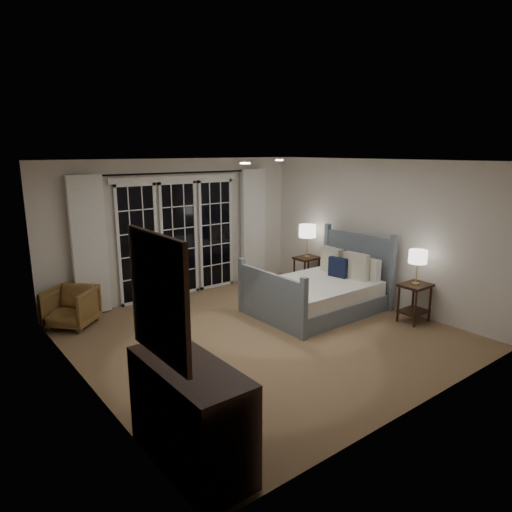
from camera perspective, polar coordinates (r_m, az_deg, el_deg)
floor at (r=6.79m, az=0.84°, el=-9.81°), size 5.00×5.00×0.00m
ceiling at (r=6.26m, az=0.92°, el=11.79°), size 5.00×5.00×0.00m
wall_left at (r=5.27m, az=-20.90°, el=-3.13°), size 0.02×5.00×2.50m
wall_right at (r=8.18m, az=14.70°, el=2.87°), size 0.02×5.00×2.50m
wall_back at (r=8.47m, az=-9.78°, el=3.45°), size 5.00×0.02×2.50m
wall_front at (r=4.79m, az=19.99°, el=-4.65°), size 5.00×0.02×2.50m
french_doors at (r=8.46m, az=-9.60°, el=2.34°), size 2.50×0.04×2.20m
curtain_rod at (r=8.27m, az=-9.71°, el=10.20°), size 3.50×0.03×0.03m
curtain_left at (r=7.75m, az=-20.12°, el=1.19°), size 0.55×0.10×2.25m
curtain_right at (r=9.27m, az=-0.36°, el=3.84°), size 0.55×0.10×2.25m
downlight_a at (r=7.23m, az=2.93°, el=11.87°), size 0.12×0.12×0.01m
downlight_b at (r=5.57m, az=-1.37°, el=11.52°), size 0.12×0.12×0.01m
bed at (r=7.76m, az=7.95°, el=-4.52°), size 2.07×1.47×1.20m
nightstand_left at (r=7.57m, az=19.22°, el=-4.87°), size 0.47×0.38×0.62m
nightstand_right at (r=9.03m, az=6.34°, el=-1.40°), size 0.46×0.37×0.60m
lamp_left at (r=7.40m, az=19.59°, el=-0.14°), size 0.28×0.28×0.54m
lamp_right at (r=8.88m, az=6.45°, el=3.09°), size 0.33×0.33×0.64m
armchair at (r=7.55m, az=-22.12°, el=-5.94°), size 0.94×0.94×0.61m
dresser at (r=4.14m, az=-8.22°, el=-18.98°), size 0.55×1.29×0.91m
mirror at (r=3.57m, az=-12.09°, el=-5.03°), size 0.05×0.85×1.00m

